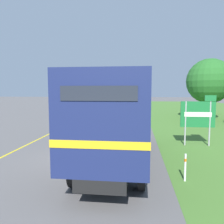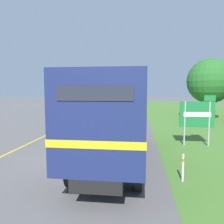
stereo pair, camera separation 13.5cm
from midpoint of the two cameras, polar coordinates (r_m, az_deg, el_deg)
The scene contains 16 objects.
ground_plane at distance 10.26m, azimuth -8.14°, elevation -11.91°, with size 200.00×200.00×0.00m, color #5B5959.
grass_shoulder at distance 32.08m, azimuth 27.28°, elevation -0.55°, with size 20.00×69.89×0.01m, color #47752D.
edge_line_yellow at distance 30.75m, azimuth -4.78°, elevation -0.19°, with size 0.12×69.89×0.01m, color yellow.
centre_dash_near at distance 10.50m, azimuth -7.76°, elevation -11.48°, with size 0.12×2.60×0.01m, color white.
centre_dash_mid_a at distance 16.79m, azimuth -1.97°, elevation -4.98°, with size 0.12×2.60×0.01m, color white.
centre_dash_mid_b at distance 23.25m, azimuth 0.59°, elevation -2.03°, with size 0.12×2.60×0.01m, color white.
centre_dash_far at distance 29.77m, azimuth 2.03°, elevation -0.36°, with size 0.12×2.60×0.01m, color white.
centre_dash_farthest at distance 36.32m, azimuth 2.95°, elevation 0.70°, with size 0.12×2.60×0.01m, color white.
horse_trailer_truck at distance 9.25m, azimuth 0.89°, elevation -0.92°, with size 2.50×8.73×3.64m.
lead_car_white at distance 29.16m, azimuth -2.03°, elevation 1.42°, with size 1.80×4.14×1.93m.
lead_car_black_ahead at distance 44.74m, azimuth 6.24°, elevation 2.84°, with size 1.80×3.87×1.95m.
lead_car_red_ahead at distance 55.08m, azimuth 2.27°, elevation 3.41°, with size 1.80×3.95×2.03m.
highway_sign at distance 13.01m, azimuth 21.76°, elevation -0.81°, with size 1.87×0.09×2.83m.
roadside_tree_mid at distance 25.48m, azimuth 24.34°, elevation 7.35°, with size 4.72×4.72×6.46m.
roadside_tree_far at distance 32.03m, azimuth 25.08°, elevation 6.50°, with size 3.31×3.31×5.56m.
delineator_post at distance 8.00m, azimuth 18.50°, elevation -13.43°, with size 0.08×0.08×0.95m.
Camera 2 is at (2.67, -9.43, 3.07)m, focal length 35.00 mm.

